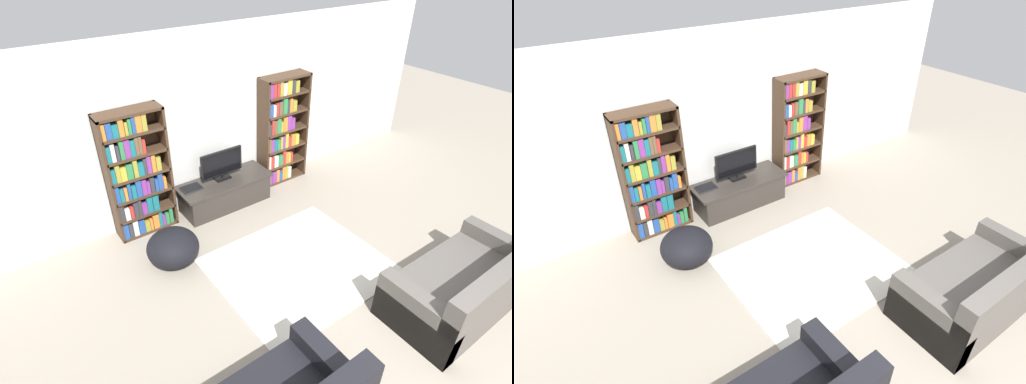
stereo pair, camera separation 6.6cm
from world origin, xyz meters
TOP-DOWN VIEW (x-y plane):
  - wall_back at (0.00, 4.23)m, footprint 8.80×0.06m
  - bookshelf_left at (-1.22, 4.04)m, footprint 0.84×0.30m
  - bookshelf_right at (1.21, 4.05)m, footprint 0.84×0.30m
  - tv_stand at (0.04, 3.89)m, footprint 1.45×0.55m
  - television at (0.04, 3.95)m, footprint 0.69×0.16m
  - laptop at (-0.48, 3.96)m, footprint 0.29×0.21m
  - area_rug at (0.07, 2.15)m, footprint 2.09×1.76m
  - couch_right_sofa at (1.12, 0.63)m, footprint 1.75×0.90m
  - beanbag_ottoman at (-1.18, 3.17)m, footprint 0.66×0.66m

SIDE VIEW (x-z plane):
  - area_rug at x=0.07m, z-range 0.00..0.02m
  - tv_stand at x=0.04m, z-range 0.00..0.45m
  - beanbag_ottoman at x=-1.18m, z-range 0.00..0.46m
  - couch_right_sofa at x=1.12m, z-range -0.13..0.71m
  - laptop at x=-0.48m, z-range 0.44..0.47m
  - television at x=0.04m, z-range 0.46..0.92m
  - bookshelf_left at x=-1.22m, z-range -0.02..1.77m
  - bookshelf_right at x=1.21m, z-range 0.01..1.80m
  - wall_back at x=0.00m, z-range 0.00..2.60m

